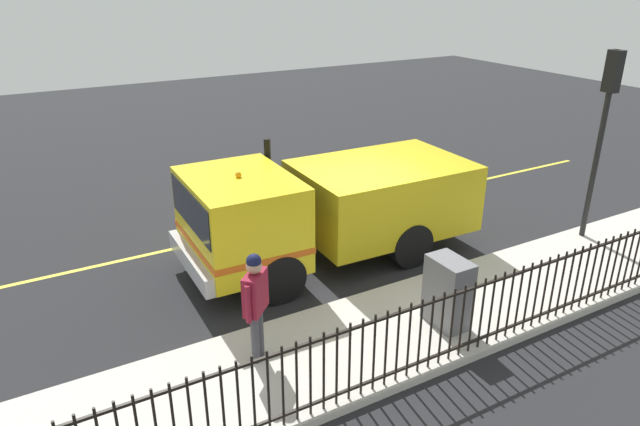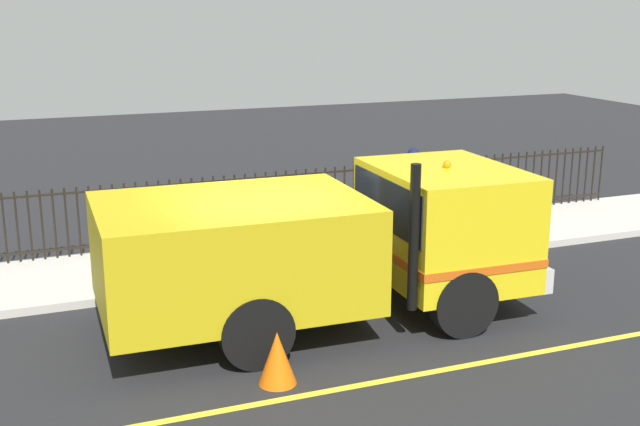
# 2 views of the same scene
# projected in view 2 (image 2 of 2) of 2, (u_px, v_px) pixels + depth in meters

# --- Properties ---
(ground_plane) EXTENTS (46.98, 46.98, 0.00)m
(ground_plane) POSITION_uv_depth(u_px,v_px,m) (272.00, 319.00, 11.74)
(ground_plane) COLOR #232326
(ground_plane) RESTS_ON ground
(sidewalk_slab) EXTENTS (2.47, 21.36, 0.13)m
(sidewalk_slab) POSITION_uv_depth(u_px,v_px,m) (225.00, 262.00, 14.12)
(sidewalk_slab) COLOR beige
(sidewalk_slab) RESTS_ON ground
(lane_marking) EXTENTS (0.12, 19.22, 0.01)m
(lane_marking) POSITION_uv_depth(u_px,v_px,m) (334.00, 390.00, 9.57)
(lane_marking) COLOR yellow
(lane_marking) RESTS_ON ground
(work_truck) EXTENTS (2.66, 6.26, 2.48)m
(work_truck) POSITION_uv_depth(u_px,v_px,m) (340.00, 237.00, 11.42)
(work_truck) COLOR yellow
(work_truck) RESTS_ON ground
(worker_standing) EXTENTS (0.52, 0.52, 1.81)m
(worker_standing) POSITION_uv_depth(u_px,v_px,m) (413.00, 186.00, 14.71)
(worker_standing) COLOR maroon
(worker_standing) RESTS_ON sidewalk_slab
(iron_fence) EXTENTS (0.04, 18.19, 1.26)m
(iron_fence) POSITION_uv_depth(u_px,v_px,m) (209.00, 209.00, 14.93)
(iron_fence) COLOR black
(iron_fence) RESTS_ON sidewalk_slab
(utility_cabinet) EXTENTS (0.77, 0.48, 1.22)m
(utility_cabinet) POSITION_uv_depth(u_px,v_px,m) (236.00, 219.00, 14.34)
(utility_cabinet) COLOR slate
(utility_cabinet) RESTS_ON sidewalk_slab
(traffic_cone) EXTENTS (0.47, 0.47, 0.67)m
(traffic_cone) POSITION_uv_depth(u_px,v_px,m) (277.00, 358.00, 9.66)
(traffic_cone) COLOR orange
(traffic_cone) RESTS_ON ground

